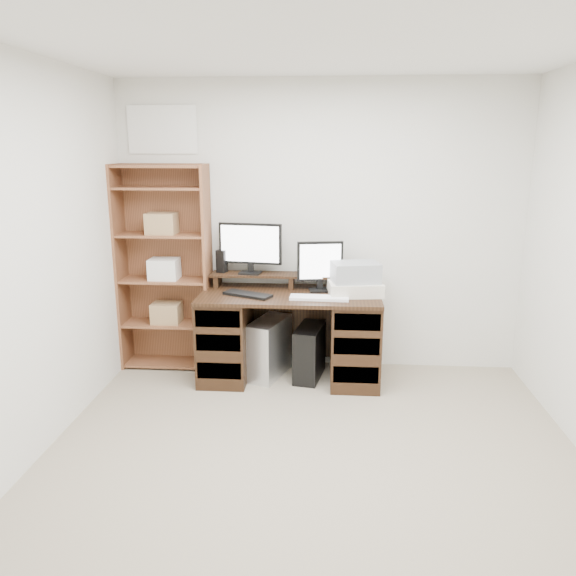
# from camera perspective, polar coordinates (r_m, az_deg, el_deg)

# --- Properties ---
(room) EXTENTS (3.54, 4.04, 2.54)m
(room) POSITION_cam_1_polar(r_m,az_deg,el_deg) (2.96, 2.42, 0.65)
(room) COLOR gray
(room) RESTS_ON ground
(desk) EXTENTS (1.50, 0.70, 0.75)m
(desk) POSITION_cam_1_polar(r_m,az_deg,el_deg) (4.79, 0.19, -4.72)
(desk) COLOR black
(desk) RESTS_ON ground
(riser_shelf) EXTENTS (1.40, 0.22, 0.12)m
(riser_shelf) POSITION_cam_1_polar(r_m,az_deg,el_deg) (4.86, 0.37, 1.14)
(riser_shelf) COLOR black
(riser_shelf) RESTS_ON desk
(monitor_wide) EXTENTS (0.55, 0.16, 0.44)m
(monitor_wide) POSITION_cam_1_polar(r_m,az_deg,el_deg) (4.84, -3.85, 4.32)
(monitor_wide) COLOR black
(monitor_wide) RESTS_ON riser_shelf
(monitor_small) EXTENTS (0.39, 0.17, 0.42)m
(monitor_small) POSITION_cam_1_polar(r_m,az_deg,el_deg) (4.73, 3.28, 2.43)
(monitor_small) COLOR black
(monitor_small) RESTS_ON desk
(speaker) EXTENTS (0.10, 0.10, 0.20)m
(speaker) POSITION_cam_1_polar(r_m,az_deg,el_deg) (4.93, -6.73, 2.72)
(speaker) COLOR black
(speaker) RESTS_ON riser_shelf
(keyboard_black) EXTENTS (0.43, 0.29, 0.02)m
(keyboard_black) POSITION_cam_1_polar(r_m,az_deg,el_deg) (4.61, -4.12, -0.67)
(keyboard_black) COLOR black
(keyboard_black) RESTS_ON desk
(keyboard_white) EXTENTS (0.48, 0.16, 0.02)m
(keyboard_white) POSITION_cam_1_polar(r_m,az_deg,el_deg) (4.51, 3.19, -1.00)
(keyboard_white) COLOR white
(keyboard_white) RESTS_ON desk
(mouse) EXTENTS (0.09, 0.07, 0.03)m
(mouse) POSITION_cam_1_polar(r_m,az_deg,el_deg) (4.57, 7.53, -0.84)
(mouse) COLOR white
(mouse) RESTS_ON desk
(printer) EXTENTS (0.47, 0.38, 0.11)m
(printer) POSITION_cam_1_polar(r_m,az_deg,el_deg) (4.67, 6.81, -0.00)
(printer) COLOR beige
(printer) RESTS_ON desk
(basket) EXTENTS (0.42, 0.34, 0.16)m
(basket) POSITION_cam_1_polar(r_m,az_deg,el_deg) (4.64, 6.86, 1.61)
(basket) COLOR #94999E
(basket) RESTS_ON printer
(tower_silver) EXTENTS (0.37, 0.55, 0.50)m
(tower_silver) POSITION_cam_1_polar(r_m,az_deg,el_deg) (4.88, -1.94, -6.09)
(tower_silver) COLOR silver
(tower_silver) RESTS_ON ground
(tower_black) EXTENTS (0.27, 0.48, 0.46)m
(tower_black) POSITION_cam_1_polar(r_m,az_deg,el_deg) (4.85, 2.20, -6.52)
(tower_black) COLOR black
(tower_black) RESTS_ON ground
(bookshelf) EXTENTS (0.80, 0.30, 1.80)m
(bookshelf) POSITION_cam_1_polar(r_m,az_deg,el_deg) (5.05, -12.38, 2.16)
(bookshelf) COLOR brown
(bookshelf) RESTS_ON ground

